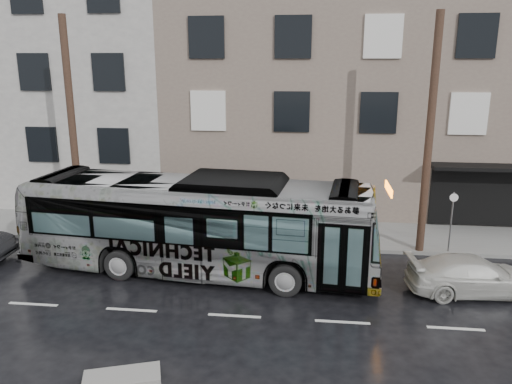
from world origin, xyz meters
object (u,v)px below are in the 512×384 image
at_px(utility_pole_front, 429,137).
at_px(white_sedan, 474,275).
at_px(utility_pole_rear, 73,131).
at_px(sign_post, 451,222).
at_px(bus, 198,224).

distance_m(utility_pole_front, white_sedan, 5.36).
bearing_deg(white_sedan, utility_pole_rear, 70.87).
bearing_deg(sign_post, white_sedan, -91.12).
bearing_deg(bus, utility_pole_front, -66.55).
xyz_separation_m(utility_pole_front, bus, (-8.28, -2.64, -2.87)).
distance_m(utility_pole_rear, bus, 6.93).
distance_m(sign_post, bus, 9.75).
distance_m(utility_pole_front, bus, 9.15).
distance_m(utility_pole_rear, white_sedan, 15.93).
bearing_deg(sign_post, utility_pole_front, 180.00).
height_order(utility_pole_rear, bus, utility_pole_rear).
relative_size(utility_pole_front, bus, 0.71).
bearing_deg(white_sedan, utility_pole_front, 10.55).
relative_size(utility_pole_rear, white_sedan, 2.09).
bearing_deg(bus, utility_pole_rear, 70.99).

